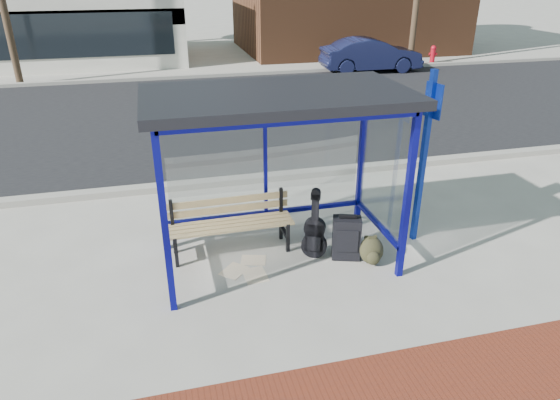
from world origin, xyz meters
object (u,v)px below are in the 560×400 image
object	(u,v)px
suitcase	(346,238)
fire_hydrant	(433,54)
parked_car	(371,55)
guitar_bag	(314,234)
bench	(230,221)
backpack	(372,251)

from	to	relation	value
suitcase	fire_hydrant	bearing A→B (deg)	74.18
suitcase	parked_car	bearing A→B (deg)	83.09
guitar_bag	bench	bearing A→B (deg)	-178.18
guitar_bag	backpack	world-z (taller)	guitar_bag
bench	fire_hydrant	distance (m)	16.87
guitar_bag	backpack	size ratio (longest dim) A/B	2.49
parked_car	backpack	bearing A→B (deg)	159.22
guitar_bag	fire_hydrant	world-z (taller)	guitar_bag
bench	fire_hydrant	bearing A→B (deg)	49.95
suitcase	backpack	bearing A→B (deg)	-19.69
guitar_bag	suitcase	world-z (taller)	guitar_bag
parked_car	bench	bearing A→B (deg)	151.01
bench	suitcase	size ratio (longest dim) A/B	2.63
guitar_bag	fire_hydrant	distance (m)	16.56
suitcase	fire_hydrant	world-z (taller)	fire_hydrant
backpack	parked_car	xyz separation A→B (m)	(5.62, 13.02, 0.45)
parked_car	fire_hydrant	distance (m)	3.33
bench	guitar_bag	distance (m)	1.23
suitcase	guitar_bag	bearing A→B (deg)	-179.95
backpack	fire_hydrant	world-z (taller)	fire_hydrant
suitcase	fire_hydrant	distance (m)	16.43
suitcase	backpack	xyz separation A→B (m)	(0.30, -0.23, -0.13)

